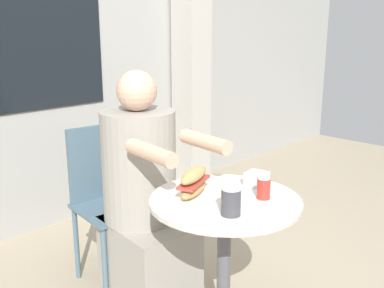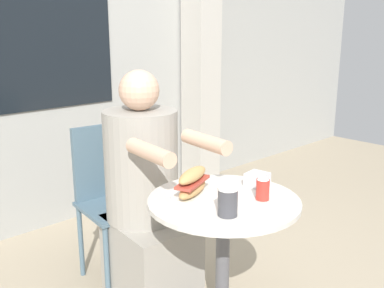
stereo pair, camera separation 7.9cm
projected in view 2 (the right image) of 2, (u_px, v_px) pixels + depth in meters
storefront_wall at (27, 26)px, 2.92m from camera, size 8.00×0.09×2.80m
lattice_pillar at (201, 51)px, 3.78m from camera, size 0.24×0.24×2.40m
cafe_table at (223, 242)px, 1.91m from camera, size 0.64×0.64×0.71m
diner_chair at (110, 188)px, 2.52m from camera, size 0.42×0.42×0.87m
seated_diner at (146, 207)px, 2.27m from camera, size 0.43×0.68×1.20m
sandwich_on_plate at (193, 184)px, 1.88m from camera, size 0.23×0.19×0.12m
drink_cup at (228, 201)px, 1.69m from camera, size 0.08×0.08×0.12m
napkin_box at (257, 179)px, 2.01m from camera, size 0.10×0.10×0.06m
condiment_bottle at (263, 187)px, 1.85m from camera, size 0.06×0.06×0.11m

